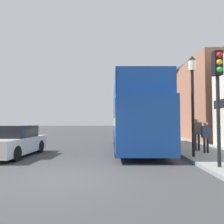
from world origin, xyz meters
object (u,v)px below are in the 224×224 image
pedestrian_third (197,131)px  lamp_post_third (146,106)px  pedestrian_second (206,134)px  lamp_post_nearest (192,86)px  parked_car_ahead_of_bus (136,132)px  traffic_signal (218,82)px  parked_car_far_side (14,142)px  tour_bus (135,120)px  lamp_post_second (160,98)px

pedestrian_third → lamp_post_third: lamp_post_third is taller
pedestrian_second → lamp_post_nearest: bearing=-131.0°
parked_car_ahead_of_bus → lamp_post_third: lamp_post_third is taller
traffic_signal → lamp_post_nearest: size_ratio=0.88×
parked_car_far_side → lamp_post_nearest: size_ratio=0.98×
pedestrian_third → lamp_post_third: 14.41m
lamp_post_third → tour_bus: bearing=-100.8°
traffic_signal → lamp_post_second: 10.39m
parked_car_far_side → lamp_post_second: lamp_post_second is taller
tour_bus → pedestrian_second: size_ratio=6.41×
parked_car_ahead_of_bus → lamp_post_second: 5.36m
lamp_post_nearest → tour_bus: bearing=122.5°
traffic_signal → lamp_post_third: 18.49m
pedestrian_third → lamp_post_second: (-0.79, 6.07, 2.45)m
lamp_post_third → pedestrian_third: bearing=-86.6°
lamp_post_nearest → parked_car_far_side: bearing=175.1°
traffic_signal → lamp_post_second: (0.01, 10.37, 0.59)m
parked_car_ahead_of_bus → pedestrian_second: bearing=-78.8°
parked_car_far_side → lamp_post_second: 11.66m
pedestrian_second → lamp_post_third: 15.29m
traffic_signal → pedestrian_second: bearing=75.0°
tour_bus → lamp_post_second: lamp_post_second is taller
parked_car_far_side → traffic_signal: bearing=161.7°
pedestrian_third → lamp_post_third: bearing=93.4°
pedestrian_second → lamp_post_second: lamp_post_second is taller
parked_car_far_side → pedestrian_third: pedestrian_third is taller
traffic_signal → pedestrian_third: bearing=79.5°
tour_bus → parked_car_ahead_of_bus: tour_bus is taller
parked_car_ahead_of_bus → lamp_post_nearest: size_ratio=0.94×
tour_bus → parked_car_ahead_of_bus: (0.78, 8.61, -1.12)m
tour_bus → pedestrian_third: tour_bus is taller
pedestrian_second → lamp_post_second: (-0.91, 6.93, 2.58)m
pedestrian_second → traffic_signal: bearing=-105.0°
traffic_signal → lamp_post_nearest: lamp_post_nearest is taller
pedestrian_third → traffic_signal: (-0.80, -4.31, 1.87)m
tour_bus → traffic_signal: traffic_signal is taller
tour_bus → pedestrian_second: 4.23m
traffic_signal → lamp_post_nearest: bearing=92.6°
pedestrian_third → lamp_post_nearest: lamp_post_nearest is taller
traffic_signal → lamp_post_second: lamp_post_second is taller
pedestrian_second → lamp_post_third: (-0.96, 15.05, 2.52)m
parked_car_far_side → lamp_post_nearest: (8.41, -0.72, 2.58)m
lamp_post_second → parked_car_ahead_of_bus: bearing=111.8°
pedestrian_second → traffic_signal: 4.08m
parked_car_far_side → traffic_signal: size_ratio=1.11×
tour_bus → lamp_post_nearest: 4.57m
lamp_post_second → pedestrian_third: bearing=-82.6°
parked_car_ahead_of_bus → lamp_post_nearest: lamp_post_nearest is taller
parked_car_far_side → pedestrian_second: bearing=-176.2°
pedestrian_third → lamp_post_third: size_ratio=0.35×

